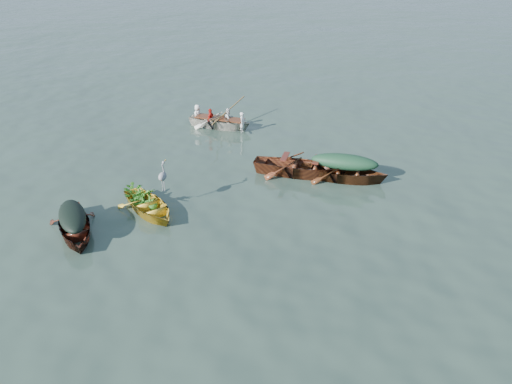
% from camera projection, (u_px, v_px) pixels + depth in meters
% --- Properties ---
extents(ground, '(140.00, 140.00, 0.00)m').
position_uv_depth(ground, '(241.00, 251.00, 12.97)').
color(ground, '#304338').
rests_on(ground, ground).
extents(yellow_dinghy, '(3.16, 3.00, 0.81)m').
position_uv_depth(yellow_dinghy, '(150.00, 213.00, 14.77)').
color(yellow_dinghy, gold).
rests_on(yellow_dinghy, ground).
extents(dark_covered_boat, '(2.99, 3.52, 0.83)m').
position_uv_depth(dark_covered_boat, '(76.00, 234.00, 13.71)').
color(dark_covered_boat, '#461910').
rests_on(dark_covered_boat, ground).
extents(green_tarp_boat, '(4.08, 1.51, 0.91)m').
position_uv_depth(green_tarp_boat, '(343.00, 180.00, 16.73)').
color(green_tarp_boat, '#532813').
rests_on(green_tarp_boat, ground).
extents(open_wooden_boat, '(4.52, 1.60, 1.05)m').
position_uv_depth(open_wooden_boat, '(300.00, 175.00, 17.07)').
color(open_wooden_boat, brown).
rests_on(open_wooden_boat, ground).
extents(rowed_boat, '(3.97, 1.71, 0.89)m').
position_uv_depth(rowed_boat, '(220.00, 128.00, 21.29)').
color(rowed_boat, beige).
rests_on(rowed_boat, ground).
extents(dark_tarp_cover, '(1.65, 1.94, 0.40)m').
position_uv_depth(dark_tarp_cover, '(72.00, 214.00, 13.43)').
color(dark_tarp_cover, black).
rests_on(dark_tarp_cover, dark_covered_boat).
extents(green_tarp_cover, '(2.25, 0.83, 0.52)m').
position_uv_depth(green_tarp_cover, '(345.00, 161.00, 16.40)').
color(green_tarp_cover, '#173825').
rests_on(green_tarp_cover, green_tarp_boat).
extents(thwart_benches, '(2.27, 0.94, 0.04)m').
position_uv_depth(thwart_benches, '(301.00, 161.00, 16.83)').
color(thwart_benches, '#481910').
rests_on(thwart_benches, open_wooden_boat).
extents(heron, '(0.49, 0.47, 0.92)m').
position_uv_depth(heron, '(163.00, 181.00, 14.70)').
color(heron, gray).
rests_on(heron, yellow_dinghy).
extents(dinghy_weeds, '(1.14, 1.12, 0.60)m').
position_uv_depth(dinghy_weeds, '(140.00, 184.00, 14.85)').
color(dinghy_weeds, '#2C691B').
rests_on(dinghy_weeds, yellow_dinghy).
extents(rowers, '(2.82, 1.43, 0.76)m').
position_uv_depth(rowers, '(219.00, 109.00, 20.91)').
color(rowers, silver).
rests_on(rowers, rowed_boat).
extents(oars, '(0.98, 2.66, 0.06)m').
position_uv_depth(oars, '(220.00, 117.00, 21.07)').
color(oars, brown).
rests_on(oars, rowed_boat).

